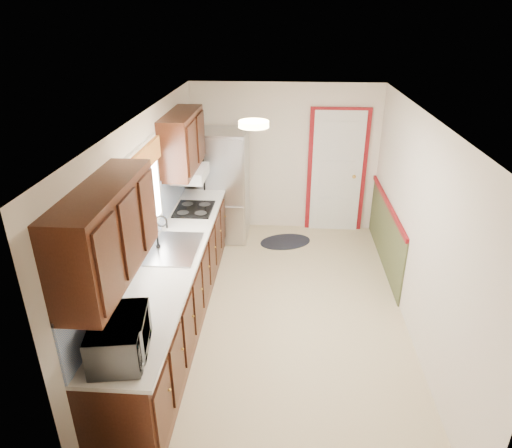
# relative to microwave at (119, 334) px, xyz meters

# --- Properties ---
(room_shell) EXTENTS (3.20, 5.20, 2.52)m
(room_shell) POSITION_rel_microwave_xyz_m (1.20, 1.95, 0.06)
(room_shell) COLOR beige
(room_shell) RESTS_ON ground
(kitchen_run) EXTENTS (0.63, 4.00, 2.20)m
(kitchen_run) POSITION_rel_microwave_xyz_m (-0.04, 1.66, -0.33)
(kitchen_run) COLOR black
(kitchen_run) RESTS_ON ground
(back_wall_trim) EXTENTS (1.12, 2.30, 2.08)m
(back_wall_trim) POSITION_rel_microwave_xyz_m (2.19, 4.16, -0.25)
(back_wall_trim) COLOR maroon
(back_wall_trim) RESTS_ON ground
(ceiling_fixture) EXTENTS (0.30, 0.30, 0.06)m
(ceiling_fixture) POSITION_rel_microwave_xyz_m (0.90, 1.75, 1.22)
(ceiling_fixture) COLOR #FFD88C
(ceiling_fixture) RESTS_ON room_shell
(microwave) EXTENTS (0.42, 0.63, 0.40)m
(microwave) POSITION_rel_microwave_xyz_m (0.00, 0.00, 0.00)
(microwave) COLOR white
(microwave) RESTS_ON kitchen_run
(refrigerator) EXTENTS (0.74, 0.74, 1.75)m
(refrigerator) POSITION_rel_microwave_xyz_m (0.27, 4.00, -0.27)
(refrigerator) COLOR #B7B7BC
(refrigerator) RESTS_ON ground
(rug) EXTENTS (0.95, 0.77, 0.01)m
(rug) POSITION_rel_microwave_xyz_m (1.25, 3.83, -1.13)
(rug) COLOR black
(rug) RESTS_ON ground
(cooktop) EXTENTS (0.49, 0.59, 0.02)m
(cooktop) POSITION_rel_microwave_xyz_m (0.01, 2.87, -0.19)
(cooktop) COLOR black
(cooktop) RESTS_ON kitchen_run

